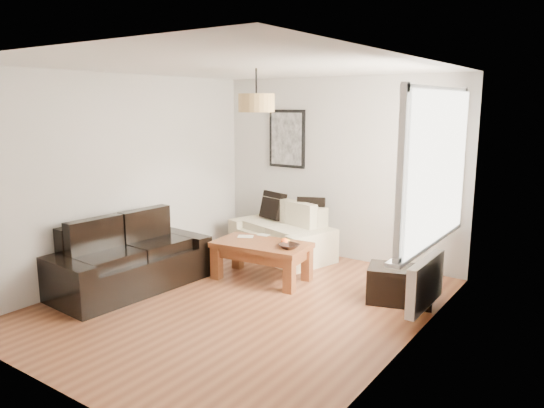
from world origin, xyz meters
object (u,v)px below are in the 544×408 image
Objects in this scene: loveseat_cream at (281,231)px; coffee_table at (262,261)px; sofa_leather at (130,255)px; ottoman at (400,285)px.

coffee_table is (0.37, -1.00, -0.14)m from loveseat_cream.
sofa_leather is at bearing -134.72° from coffee_table.
loveseat_cream is 1.08m from coffee_table.
loveseat_cream reaches higher than ottoman.
coffee_table is 1.76m from ottoman.
loveseat_cream is 0.81× the size of sofa_leather.
loveseat_cream is at bearing -15.96° from sofa_leather.
ottoman is (2.10, -0.71, -0.18)m from loveseat_cream.
ottoman is at bearing -2.69° from loveseat_cream.
loveseat_cream is 2.29m from sofa_leather.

